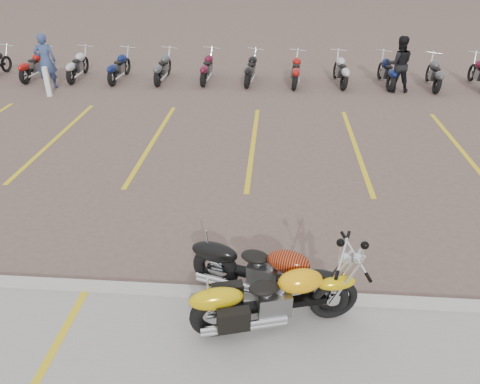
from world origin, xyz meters
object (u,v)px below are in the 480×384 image
object	(u,v)px
person_b	(399,64)
bollard	(47,82)
flame_cruiser	(264,272)
yellow_cruiser	(272,300)
person_a	(46,61)

from	to	relation	value
person_b	bollard	bearing A→B (deg)	7.07
flame_cruiser	person_b	bearing A→B (deg)	85.10
yellow_cruiser	bollard	xyz separation A→B (m)	(-7.80, 10.23, 0.01)
person_b	person_a	bearing A→B (deg)	2.43
yellow_cruiser	bollard	world-z (taller)	bollard
person_a	person_b	world-z (taller)	person_a
person_a	person_b	size ratio (longest dim) A/B	1.01
yellow_cruiser	person_b	distance (m)	12.45
bollard	yellow_cruiser	bearing A→B (deg)	-52.65
person_b	bollard	world-z (taller)	person_b
flame_cruiser	person_b	distance (m)	11.94
bollard	person_b	bearing A→B (deg)	7.12
flame_cruiser	person_a	bearing A→B (deg)	143.51
person_a	bollard	xyz separation A→B (m)	(0.39, -0.96, -0.46)
person_a	flame_cruiser	bearing A→B (deg)	112.85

